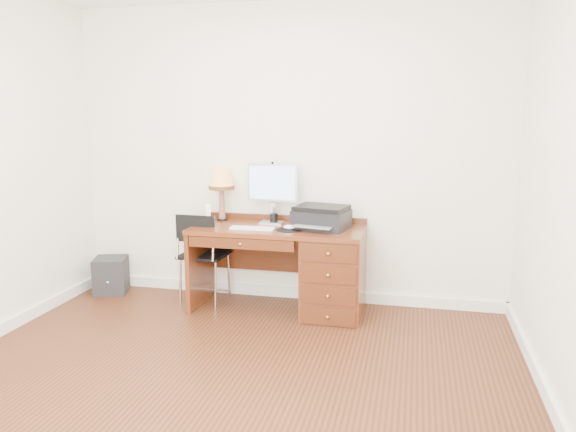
% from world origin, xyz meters
% --- Properties ---
extents(ground, '(4.00, 4.00, 0.00)m').
position_xyz_m(ground, '(0.00, 0.00, 0.00)').
color(ground, '#391B0D').
rests_on(ground, ground).
extents(room_shell, '(4.00, 4.00, 4.00)m').
position_xyz_m(room_shell, '(0.00, 0.63, 0.05)').
color(room_shell, white).
rests_on(room_shell, ground).
extents(desk, '(1.50, 0.67, 0.75)m').
position_xyz_m(desk, '(0.32, 1.40, 0.41)').
color(desk, '#622B14').
rests_on(desk, ground).
extents(monitor, '(0.46, 0.16, 0.53)m').
position_xyz_m(monitor, '(-0.10, 1.58, 1.08)').
color(monitor, silver).
rests_on(monitor, desk).
extents(keyboard, '(0.38, 0.12, 0.01)m').
position_xyz_m(keyboard, '(-0.19, 1.27, 0.76)').
color(keyboard, white).
rests_on(keyboard, desk).
extents(mouse_pad, '(0.22, 0.22, 0.04)m').
position_xyz_m(mouse_pad, '(0.13, 1.30, 0.76)').
color(mouse_pad, black).
rests_on(mouse_pad, desk).
extents(printer, '(0.51, 0.43, 0.20)m').
position_xyz_m(printer, '(0.38, 1.43, 0.85)').
color(printer, black).
rests_on(printer, desk).
extents(leg_lamp, '(0.24, 0.24, 0.49)m').
position_xyz_m(leg_lamp, '(-0.58, 1.59, 1.11)').
color(leg_lamp, black).
rests_on(leg_lamp, desk).
extents(phone, '(0.11, 0.11, 0.18)m').
position_xyz_m(phone, '(-0.65, 1.42, 0.80)').
color(phone, white).
rests_on(phone, desk).
extents(pen_cup, '(0.07, 0.07, 0.09)m').
position_xyz_m(pen_cup, '(-0.07, 1.55, 0.80)').
color(pen_cup, black).
rests_on(pen_cup, desk).
extents(chair, '(0.41, 0.41, 0.85)m').
position_xyz_m(chair, '(-0.71, 1.39, 0.51)').
color(chair, black).
rests_on(chair, ground).
extents(equipment_box, '(0.38, 0.38, 0.35)m').
position_xyz_m(equipment_box, '(-1.70, 1.49, 0.17)').
color(equipment_box, black).
rests_on(equipment_box, ground).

